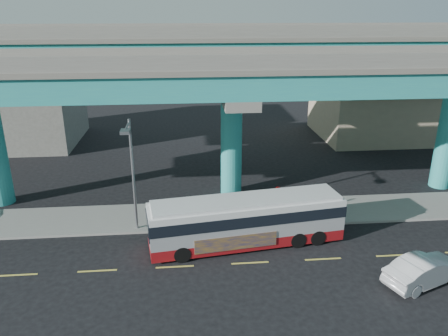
{
  "coord_description": "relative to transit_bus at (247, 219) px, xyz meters",
  "views": [
    {
      "loc": [
        -3.28,
        -20.2,
        12.81
      ],
      "look_at": [
        -0.99,
        4.0,
        3.87
      ],
      "focal_mm": 35.0,
      "sensor_mm": 36.0,
      "label": 1
    }
  ],
  "objects": [
    {
      "name": "lane_markings",
      "position": [
        -0.09,
        -2.04,
        -1.55
      ],
      "size": [
        58.0,
        0.12,
        0.01
      ],
      "color": "#D8C64C",
      "rests_on": "ground"
    },
    {
      "name": "building_concrete",
      "position": [
        -20.09,
        22.26,
        2.94
      ],
      "size": [
        12.0,
        10.0,
        9.0
      ],
      "primitive_type": "cube",
      "color": "gray",
      "rests_on": "ground"
    },
    {
      "name": "street_lamp",
      "position": [
        -6.42,
        1.73,
        3.09
      ],
      "size": [
        0.5,
        2.28,
        6.83
      ],
      "color": "gray",
      "rests_on": "sidewalk"
    },
    {
      "name": "building_beige",
      "position": [
        17.91,
        21.24,
        1.95
      ],
      "size": [
        14.0,
        10.23,
        7.0
      ],
      "color": "tan",
      "rests_on": "ground"
    },
    {
      "name": "sidewalk",
      "position": [
        -0.09,
        3.76,
        -1.48
      ],
      "size": [
        70.0,
        4.0,
        0.15
      ],
      "primitive_type": "cube",
      "color": "gray",
      "rests_on": "ground"
    },
    {
      "name": "ground",
      "position": [
        -0.09,
        -1.74,
        -1.56
      ],
      "size": [
        120.0,
        120.0,
        0.0
      ],
      "primitive_type": "plane",
      "color": "black",
      "rests_on": "ground"
    },
    {
      "name": "transit_bus",
      "position": [
        0.0,
        0.0,
        0.0
      ],
      "size": [
        11.29,
        3.91,
        2.84
      ],
      "rotation": [
        0.0,
        0.0,
        0.14
      ],
      "color": "maroon",
      "rests_on": "ground"
    },
    {
      "name": "sedan",
      "position": [
        8.17,
        -4.6,
        -0.84
      ],
      "size": [
        4.5,
        5.4,
        1.44
      ],
      "primitive_type": "imported",
      "rotation": [
        0.0,
        0.0,
        1.95
      ],
      "color": "silver",
      "rests_on": "ground"
    },
    {
      "name": "viaduct",
      "position": [
        -0.09,
        7.37,
        7.58
      ],
      "size": [
        52.0,
        12.4,
        11.7
      ],
      "color": "teal",
      "rests_on": "ground"
    },
    {
      "name": "stop_sign",
      "position": [
        2.24,
        2.44,
        0.26
      ],
      "size": [
        0.58,
        0.45,
        2.33
      ],
      "rotation": [
        0.0,
        0.0,
        0.25
      ],
      "color": "gray",
      "rests_on": "sidewalk"
    }
  ]
}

